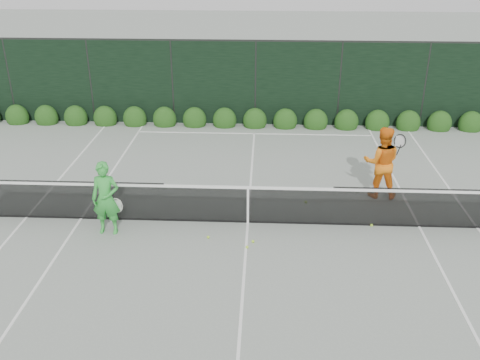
{
  "coord_description": "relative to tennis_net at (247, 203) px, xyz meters",
  "views": [
    {
      "loc": [
        0.36,
        -11.36,
        6.36
      ],
      "look_at": [
        -0.2,
        0.3,
        1.0
      ],
      "focal_mm": 40.0,
      "sensor_mm": 36.0,
      "label": 1
    }
  ],
  "objects": [
    {
      "name": "tennis_net",
      "position": [
        0.0,
        0.0,
        0.0
      ],
      "size": [
        12.9,
        0.1,
        1.07
      ],
      "color": "black",
      "rests_on": "ground"
    },
    {
      "name": "tennis_balls",
      "position": [
        0.77,
        -0.36,
        -0.5
      ],
      "size": [
        3.93,
        2.36,
        0.07
      ],
      "color": "#B3E733",
      "rests_on": "ground"
    },
    {
      "name": "player_woman",
      "position": [
        -3.21,
        -0.6,
        0.35
      ],
      "size": [
        0.67,
        0.42,
        1.76
      ],
      "rotation": [
        0.0,
        0.0,
        0.0
      ],
      "color": "green",
      "rests_on": "ground"
    },
    {
      "name": "windscreen_fence",
      "position": [
        0.02,
        -2.71,
        0.98
      ],
      "size": [
        32.0,
        21.07,
        3.06
      ],
      "color": "black",
      "rests_on": "ground"
    },
    {
      "name": "player_man",
      "position": [
        3.45,
        1.65,
        0.44
      ],
      "size": [
        1.01,
        0.82,
        1.94
      ],
      "rotation": [
        0.0,
        0.0,
        3.04
      ],
      "color": "orange",
      "rests_on": "ground"
    },
    {
      "name": "ground",
      "position": [
        0.02,
        0.0,
        -0.53
      ],
      "size": [
        80.0,
        80.0,
        0.0
      ],
      "primitive_type": "plane",
      "color": "gray",
      "rests_on": "ground"
    },
    {
      "name": "hedge_row",
      "position": [
        0.02,
        7.15,
        -0.3
      ],
      "size": [
        31.66,
        0.65,
        0.94
      ],
      "color": "#10350E",
      "rests_on": "ground"
    },
    {
      "name": "court_lines",
      "position": [
        0.02,
        0.0,
        -0.53
      ],
      "size": [
        11.03,
        23.83,
        0.01
      ],
      "color": "white",
      "rests_on": "ground"
    }
  ]
}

